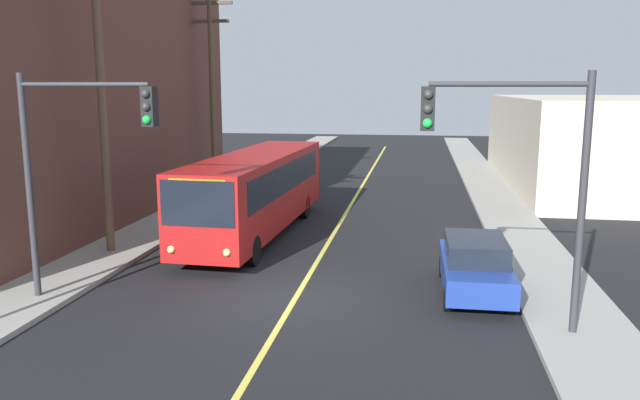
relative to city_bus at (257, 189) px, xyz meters
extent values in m
plane|color=black|center=(2.98, -7.22, -1.82)|extent=(120.00, 120.00, 0.00)
cube|color=gray|center=(-4.27, 2.78, -1.74)|extent=(2.50, 90.00, 0.15)
cube|color=gray|center=(10.23, 2.78, -1.74)|extent=(2.50, 90.00, 0.15)
cube|color=#D8CC4C|center=(2.98, 7.78, -1.81)|extent=(0.16, 60.00, 0.01)
cube|color=brown|center=(-10.52, 1.68, 4.39)|extent=(10.00, 22.42, 12.42)
cube|color=black|center=(-5.56, 1.68, -0.22)|extent=(0.06, 15.69, 1.30)
cube|color=black|center=(-5.56, 1.68, 2.98)|extent=(0.06, 15.69, 1.30)
cube|color=black|center=(-5.56, 1.68, 6.18)|extent=(0.06, 15.69, 1.30)
cube|color=beige|center=(17.48, 15.35, 0.77)|extent=(12.00, 20.42, 5.19)
cube|color=black|center=(11.52, 15.35, -0.22)|extent=(0.06, 14.29, 1.30)
cube|color=maroon|center=(0.00, 0.01, 0.01)|extent=(3.03, 12.09, 2.75)
cube|color=black|center=(-0.24, -5.96, 0.53)|extent=(2.35, 0.17, 1.40)
cube|color=black|center=(0.24, 5.99, 0.63)|extent=(2.30, 0.17, 1.10)
cube|color=black|center=(-1.25, 0.06, 0.53)|extent=(0.47, 10.19, 1.10)
cube|color=black|center=(1.25, -0.04, 0.53)|extent=(0.47, 10.19, 1.10)
cube|color=orange|center=(-0.24, -5.95, 1.13)|extent=(1.79, 0.13, 0.30)
sphere|color=#F9D872|center=(-1.13, -5.97, -0.92)|extent=(0.24, 0.24, 0.24)
sphere|color=#F9D872|center=(0.65, -6.04, -0.92)|extent=(0.24, 0.24, 0.24)
cylinder|color=black|center=(-1.29, -4.14, -1.32)|extent=(0.34, 1.01, 1.00)
cylinder|color=black|center=(0.95, -4.23, -1.32)|extent=(0.34, 1.01, 1.00)
cylinder|color=black|center=(-0.98, 3.56, -1.32)|extent=(0.34, 1.01, 1.00)
cylinder|color=black|center=(1.27, 3.46, -1.32)|extent=(0.34, 1.01, 1.00)
cube|color=navy|center=(7.91, -6.02, -1.15)|extent=(1.84, 4.42, 0.70)
cube|color=black|center=(7.91, -6.02, -0.50)|extent=(1.64, 2.48, 0.60)
cylinder|color=black|center=(7.12, -7.53, -1.50)|extent=(0.23, 0.64, 0.64)
cylinder|color=black|center=(8.72, -7.51, -1.50)|extent=(0.23, 0.64, 0.64)
cylinder|color=black|center=(7.09, -4.53, -1.50)|extent=(0.23, 0.64, 0.64)
cylinder|color=black|center=(8.69, -4.51, -1.50)|extent=(0.23, 0.64, 0.64)
cylinder|color=brown|center=(-4.31, -3.70, 3.73)|extent=(0.28, 0.28, 10.79)
cylinder|color=brown|center=(-4.58, 8.48, 3.56)|extent=(0.28, 0.28, 10.46)
cube|color=#4C3D2D|center=(-4.58, 8.48, 8.19)|extent=(2.40, 0.16, 0.16)
cube|color=#4C3D2D|center=(-4.58, 8.48, 7.29)|extent=(2.00, 0.16, 0.16)
cylinder|color=#2D2D33|center=(-3.97, -8.49, 1.33)|extent=(0.18, 0.18, 6.00)
cylinder|color=#2D2D33|center=(-2.22, -8.49, 4.03)|extent=(3.50, 0.12, 0.12)
cube|color=black|center=(-0.47, -8.49, 3.48)|extent=(0.32, 0.36, 1.00)
sphere|color=#2D2D2D|center=(-0.47, -8.68, 3.80)|extent=(0.22, 0.22, 0.22)
sphere|color=#2D2D2D|center=(-0.47, -8.68, 3.48)|extent=(0.22, 0.22, 0.22)
sphere|color=green|center=(-0.47, -8.68, 3.16)|extent=(0.22, 0.22, 0.22)
cylinder|color=#2D2D33|center=(9.93, -8.87, 1.33)|extent=(0.18, 0.18, 6.00)
cylinder|color=#2D2D33|center=(8.18, -8.87, 4.03)|extent=(3.50, 0.12, 0.12)
cube|color=black|center=(6.43, -8.87, 3.48)|extent=(0.32, 0.36, 1.00)
sphere|color=#2D2D2D|center=(6.43, -9.06, 3.80)|extent=(0.22, 0.22, 0.22)
sphere|color=#2D2D2D|center=(6.43, -9.06, 3.48)|extent=(0.22, 0.22, 0.22)
sphere|color=green|center=(6.43, -9.06, 3.16)|extent=(0.22, 0.22, 0.22)
camera|label=1|loc=(6.26, -23.43, 3.98)|focal=35.00mm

